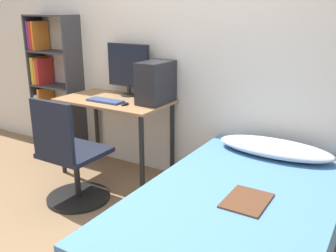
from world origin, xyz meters
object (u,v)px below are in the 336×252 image
(monitor, at_px, (128,67))
(keyboard, at_px, (105,101))
(office_chair, at_px, (71,164))
(pc_tower, at_px, (156,82))
(bookshelf, at_px, (50,88))
(bed, at_px, (237,229))

(monitor, relative_size, keyboard, 1.42)
(office_chair, height_order, pc_tower, pc_tower)
(bookshelf, relative_size, bed, 0.77)
(bookshelf, distance_m, bed, 2.80)
(monitor, distance_m, pc_tower, 0.42)
(monitor, bearing_deg, bed, -30.62)
(bed, height_order, pc_tower, pc_tower)
(bed, height_order, monitor, monitor)
(bed, height_order, keyboard, keyboard)
(monitor, relative_size, pc_tower, 1.34)
(bookshelf, height_order, office_chair, bookshelf)
(pc_tower, bearing_deg, bookshelf, 177.07)
(monitor, bearing_deg, bookshelf, -178.23)
(monitor, xyz_separation_m, keyboard, (-0.03, -0.33, -0.27))
(office_chair, xyz_separation_m, pc_tower, (0.37, 0.75, 0.61))
(bed, distance_m, monitor, 1.94)
(bookshelf, xyz_separation_m, keyboard, (1.07, -0.30, 0.05))
(bookshelf, height_order, bed, bookshelf)
(bookshelf, xyz_separation_m, monitor, (1.10, 0.03, 0.32))
(bookshelf, bearing_deg, pc_tower, -2.93)
(bookshelf, bearing_deg, bed, -18.31)
(bookshelf, distance_m, keyboard, 1.11)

